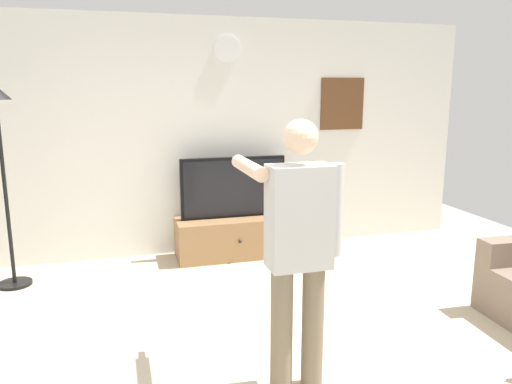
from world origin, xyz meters
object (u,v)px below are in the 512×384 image
object	(u,v)px
wall_clock	(227,49)
framed_picture	(342,104)
floor_lamp	(0,145)
person_standing_nearer_lamp	(298,244)
tv_stand	(235,237)
television	(233,187)

from	to	relation	value
wall_clock	framed_picture	distance (m)	1.57
floor_lamp	person_standing_nearer_lamp	bearing A→B (deg)	-48.84
tv_stand	television	bearing A→B (deg)	90.00
floor_lamp	person_standing_nearer_lamp	xyz separation A→B (m)	(2.08, -2.37, -0.41)
tv_stand	person_standing_nearer_lamp	bearing A→B (deg)	-94.94
television	framed_picture	distance (m)	1.73
framed_picture	tv_stand	bearing A→B (deg)	-168.41
floor_lamp	tv_stand	bearing A→B (deg)	6.34
television	floor_lamp	distance (m)	2.40
floor_lamp	framed_picture	bearing A→B (deg)	8.37
tv_stand	framed_picture	distance (m)	2.10
floor_lamp	person_standing_nearer_lamp	world-z (taller)	floor_lamp
tv_stand	television	xyz separation A→B (m)	(0.00, 0.05, 0.58)
framed_picture	floor_lamp	size ratio (longest dim) A/B	0.32
floor_lamp	television	bearing A→B (deg)	7.48
television	floor_lamp	bearing A→B (deg)	-172.52
person_standing_nearer_lamp	floor_lamp	bearing A→B (deg)	131.16
tv_stand	framed_picture	world-z (taller)	framed_picture
framed_picture	person_standing_nearer_lamp	distance (m)	3.45
tv_stand	floor_lamp	size ratio (longest dim) A/B	0.68
tv_stand	television	world-z (taller)	television
tv_stand	wall_clock	bearing A→B (deg)	90.00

